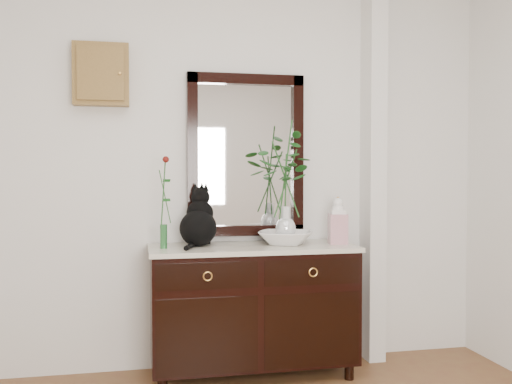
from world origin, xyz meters
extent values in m
cube|color=silver|center=(0.00, 1.98, 1.35)|extent=(3.60, 0.04, 2.70)
cube|color=silver|center=(1.00, 1.90, 1.35)|extent=(0.12, 0.20, 2.70)
cube|color=black|center=(0.10, 1.73, 0.46)|extent=(1.30, 0.50, 0.82)
cube|color=beige|center=(0.10, 1.73, 0.83)|extent=(1.33, 0.52, 0.03)
cube|color=black|center=(0.10, 1.97, 1.44)|extent=(0.80, 0.06, 1.10)
cube|color=white|center=(0.10, 1.98, 1.44)|extent=(0.66, 0.01, 0.96)
cube|color=brown|center=(-0.85, 1.94, 1.95)|extent=(0.35, 0.10, 0.40)
imported|color=silver|center=(0.32, 1.75, 0.89)|extent=(0.46, 0.46, 0.09)
camera|label=1|loc=(-0.63, -1.86, 1.32)|focal=40.00mm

